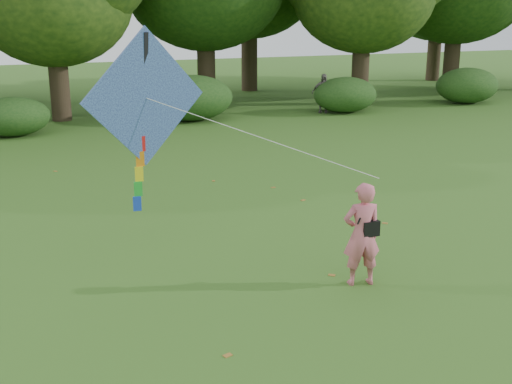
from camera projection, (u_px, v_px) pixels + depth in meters
name	position (u px, v px, depth m)	size (l,w,h in m)	color
ground	(342.00, 317.00, 9.71)	(100.00, 100.00, 0.00)	#265114
man_kite_flyer	(362.00, 234.00, 10.63)	(0.65, 0.42, 1.77)	#D46476
bystander_right	(323.00, 93.00, 28.49)	(1.02, 0.42, 1.74)	slate
crossbody_bag	(369.00, 227.00, 10.62)	(0.43, 0.20, 0.71)	black
flying_kite	(145.00, 101.00, 10.57)	(4.47, 2.31, 3.10)	#223A97
shrub_band	(101.00, 106.00, 24.88)	(39.15, 3.22, 1.88)	#264919
fallen_leaves	(263.00, 224.00, 13.89)	(8.76, 13.34, 0.01)	olive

